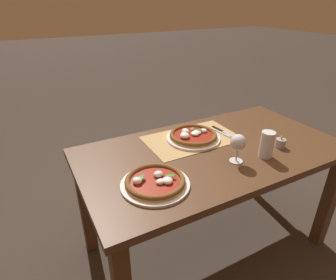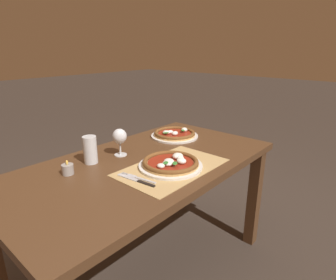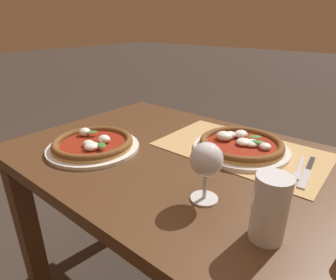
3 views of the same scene
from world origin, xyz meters
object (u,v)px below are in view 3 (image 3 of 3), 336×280
knife (307,172)px  pizza_far (93,144)px  fork (299,171)px  pizza_near (241,145)px  wine_glass (206,162)px  pint_glass (270,209)px

knife → pizza_far: bearing=25.2°
pizza_far → fork: size_ratio=1.59×
pizza_near → pizza_far: (0.40, 0.31, -0.00)m
pizza_near → pizza_far: bearing=37.9°
fork → knife: knife is taller
pizza_far → wine_glass: wine_glass is taller
knife → pint_glass: bearing=91.3°
pizza_near → pint_glass: 0.43m
fork → knife: 0.02m
pizza_near → wine_glass: size_ratio=2.10×
pizza_near → knife: size_ratio=1.51×
fork → knife: (-0.02, -0.01, 0.00)m
pizza_far → wine_glass: bearing=178.9°
pizza_near → wine_glass: wine_glass is taller
wine_glass → knife: size_ratio=0.72×
pint_glass → knife: pint_glass is taller
pizza_near → pint_glass: pint_glass is taller
wine_glass → knife: 0.36m
pint_glass → pizza_near: bearing=-57.1°
pizza_far → pint_glass: (-0.64, 0.04, 0.05)m
wine_glass → fork: 0.34m
pizza_far → fork: (-0.61, -0.29, -0.01)m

